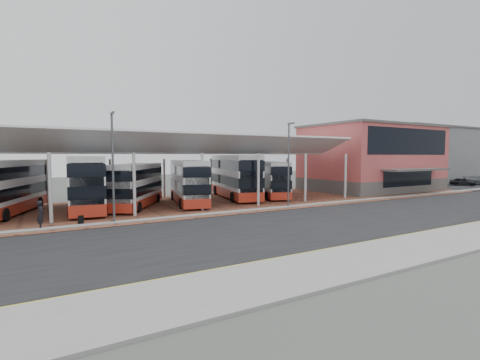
# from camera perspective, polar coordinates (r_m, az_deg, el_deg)

# --- Properties ---
(ground) EXTENTS (140.00, 140.00, 0.00)m
(ground) POSITION_cam_1_polar(r_m,az_deg,el_deg) (27.82, 12.65, -6.38)
(ground) COLOR #444843
(road) EXTENTS (120.00, 14.00, 0.02)m
(road) POSITION_cam_1_polar(r_m,az_deg,el_deg) (27.10, 14.09, -6.65)
(road) COLOR black
(road) RESTS_ON ground
(forecourt) EXTENTS (72.00, 16.00, 0.06)m
(forecourt) POSITION_cam_1_polar(r_m,az_deg,el_deg) (39.29, 1.89, -3.22)
(forecourt) COLOR brown
(forecourt) RESTS_ON ground
(sidewalk) EXTENTS (120.00, 4.00, 0.14)m
(sidewalk) POSITION_cam_1_polar(r_m,az_deg,el_deg) (22.19, 28.80, -9.24)
(sidewalk) COLOR gray
(sidewalk) RESTS_ON ground
(north_kerb) EXTENTS (120.00, 0.80, 0.14)m
(north_kerb) POSITION_cam_1_polar(r_m,az_deg,el_deg) (32.57, 5.23, -4.66)
(north_kerb) COLOR gray
(north_kerb) RESTS_ON ground
(carpark_surface) EXTENTS (22.00, 10.00, 0.08)m
(carpark_surface) POSITION_cam_1_polar(r_m,az_deg,el_deg) (69.62, 34.24, -0.75)
(carpark_surface) COLOR black
(carpark_surface) RESTS_ON ground
(yellow_line_near) EXTENTS (120.00, 0.12, 0.01)m
(yellow_line_near) POSITION_cam_1_polar(r_m,az_deg,el_deg) (23.27, 24.54, -8.62)
(yellow_line_near) COLOR yellow
(yellow_line_near) RESTS_ON road
(yellow_line_far) EXTENTS (120.00, 0.12, 0.01)m
(yellow_line_far) POSITION_cam_1_polar(r_m,az_deg,el_deg) (23.44, 23.93, -8.51)
(yellow_line_far) COLOR yellow
(yellow_line_far) RESTS_ON road
(canopy) EXTENTS (37.00, 11.63, 7.07)m
(canopy) POSITION_cam_1_polar(r_m,az_deg,el_deg) (36.30, -9.73, 5.26)
(canopy) COLOR silver
(canopy) RESTS_ON ground
(terminal) EXTENTS (18.40, 14.40, 9.25)m
(terminal) POSITION_cam_1_polar(r_m,az_deg,el_deg) (53.73, 20.77, 3.42)
(terminal) COLOR #53504E
(terminal) RESTS_ON ground
(warehouse) EXTENTS (30.50, 20.50, 10.25)m
(warehouse) POSITION_cam_1_polar(r_m,az_deg,el_deg) (79.86, 26.56, 3.72)
(warehouse) COLOR slate
(warehouse) RESTS_ON ground
(lamp_west) EXTENTS (0.16, 0.90, 8.07)m
(lamp_west) POSITION_cam_1_polar(r_m,az_deg,el_deg) (26.77, -20.13, 2.46)
(lamp_west) COLOR #4C4E54
(lamp_west) RESTS_ON ground
(lamp_east) EXTENTS (0.16, 0.90, 8.07)m
(lamp_east) POSITION_cam_1_polar(r_m,az_deg,el_deg) (33.46, 8.00, 2.93)
(lamp_east) COLOR #4C4E54
(lamp_east) RESTS_ON ground
(bus_0) EXTENTS (5.94, 11.27, 4.55)m
(bus_0) POSITION_cam_1_polar(r_m,az_deg,el_deg) (34.90, -33.90, -1.03)
(bus_0) COLOR silver
(bus_0) RESTS_ON forecourt
(bus_1) EXTENTS (3.92, 12.03, 4.87)m
(bus_1) POSITION_cam_1_polar(r_m,az_deg,el_deg) (34.49, -23.84, -0.48)
(bus_1) COLOR silver
(bus_1) RESTS_ON forecourt
(bus_2) EXTENTS (7.15, 9.79, 4.14)m
(bus_2) POSITION_cam_1_polar(r_m,az_deg,el_deg) (34.73, -16.54, -0.87)
(bus_2) COLOR silver
(bus_2) RESTS_ON forecourt
(bus_3) EXTENTS (4.78, 11.01, 4.42)m
(bus_3) POSITION_cam_1_polar(r_m,az_deg,el_deg) (36.11, -8.52, -0.35)
(bus_3) COLOR silver
(bus_3) RESTS_ON forecourt
(bus_4) EXTENTS (5.29, 12.40, 4.98)m
(bus_4) POSITION_cam_1_polar(r_m,az_deg,el_deg) (40.52, -0.90, 0.56)
(bus_4) COLOR silver
(bus_4) RESTS_ON forecourt
(bus_5) EXTENTS (5.75, 10.36, 4.20)m
(bus_5) POSITION_cam_1_polar(r_m,az_deg,el_deg) (41.93, 4.89, 0.13)
(bus_5) COLOR silver
(bus_5) RESTS_ON forecourt
(pedestrian) EXTENTS (0.59, 0.77, 1.89)m
(pedestrian) POSITION_cam_1_polar(r_m,az_deg,el_deg) (27.08, -29.90, -4.94)
(pedestrian) COLOR black
(pedestrian) RESTS_ON forecourt
(suitcase) EXTENTS (0.37, 0.26, 0.63)m
(suitcase) POSITION_cam_1_polar(r_m,az_deg,el_deg) (27.48, -24.67, -5.98)
(suitcase) COLOR black
(suitcase) RESTS_ON forecourt
(carpark_car_a) EXTENTS (3.10, 4.00, 1.27)m
(carpark_car_a) POSITION_cam_1_polar(r_m,az_deg,el_deg) (67.55, 32.72, -0.24)
(carpark_car_a) COLOR black
(carpark_car_a) RESTS_ON carpark_surface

